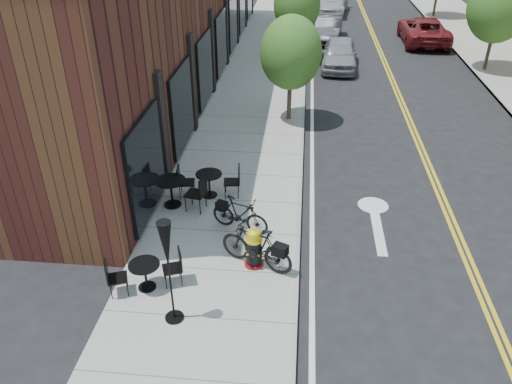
{
  "coord_description": "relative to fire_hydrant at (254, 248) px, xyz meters",
  "views": [
    {
      "loc": [
        -0.14,
        -8.69,
        7.55
      ],
      "look_at": [
        -1.17,
        2.05,
        1.0
      ],
      "focal_mm": 35.0,
      "sensor_mm": 36.0,
      "label": 1
    }
  ],
  "objects": [
    {
      "name": "bicycle_left",
      "position": [
        0.06,
        -0.03,
        0.06
      ],
      "size": [
        1.86,
        1.19,
        1.08
      ],
      "primitive_type": "imported",
      "rotation": [
        0.0,
        0.0,
        -1.98
      ],
      "color": "black",
      "rests_on": "sidewalk_near"
    },
    {
      "name": "parked_car_a",
      "position": [
        2.65,
        15.69,
        0.1
      ],
      "size": [
        1.92,
        4.22,
        1.4
      ],
      "primitive_type": "imported",
      "rotation": [
        0.0,
        0.0,
        -0.07
      ],
      "color": "#929399",
      "rests_on": "ground"
    },
    {
      "name": "ground",
      "position": [
        1.05,
        -0.26,
        -0.61
      ],
      "size": [
        120.0,
        120.0,
        0.0
      ],
      "primitive_type": "plane",
      "color": "black",
      "rests_on": "ground"
    },
    {
      "name": "bicycle_right",
      "position": [
        -0.49,
        1.34,
        -0.02
      ],
      "size": [
        1.62,
        0.96,
        0.94
      ],
      "primitive_type": "imported",
      "rotation": [
        0.0,
        0.0,
        1.21
      ],
      "color": "black",
      "rests_on": "sidewalk_near"
    },
    {
      "name": "bistro_set_c",
      "position": [
        -1.55,
        2.91,
        -0.02
      ],
      "size": [
        1.73,
        0.81,
        0.92
      ],
      "rotation": [
        0.0,
        0.0,
        0.11
      ],
      "color": "black",
      "rests_on": "sidewalk_near"
    },
    {
      "name": "bistro_set_a",
      "position": [
        -2.24,
        -1.0,
        -0.06
      ],
      "size": [
        1.59,
        0.93,
        0.84
      ],
      "rotation": [
        0.0,
        0.0,
        0.37
      ],
      "color": "black",
      "rests_on": "sidewalk_near"
    },
    {
      "name": "parked_car_b",
      "position": [
        2.24,
        20.96,
        0.08
      ],
      "size": [
        1.89,
        4.29,
        1.37
      ],
      "primitive_type": "imported",
      "rotation": [
        0.0,
        0.0,
        -0.11
      ],
      "color": "black",
      "rests_on": "ground"
    },
    {
      "name": "tree_near_a",
      "position": [
        0.45,
        8.74,
        2.0
      ],
      "size": [
        2.2,
        2.2,
        3.81
      ],
      "color": "#382B1E",
      "rests_on": "sidewalk_near"
    },
    {
      "name": "bistro_set_b",
      "position": [
        -2.48,
        2.32,
        0.03
      ],
      "size": [
        1.96,
        0.98,
        1.03
      ],
      "rotation": [
        0.0,
        0.0,
        -0.2
      ],
      "color": "black",
      "rests_on": "sidewalk_near"
    },
    {
      "name": "parked_car_far",
      "position": [
        7.63,
        20.87,
        0.12
      ],
      "size": [
        2.49,
        5.25,
        1.45
      ],
      "primitive_type": "imported",
      "rotation": [
        0.0,
        0.0,
        3.12
      ],
      "color": "maroon",
      "rests_on": "ground"
    },
    {
      "name": "fire_hydrant",
      "position": [
        0.0,
        0.0,
        0.0
      ],
      "size": [
        0.47,
        0.47,
        1.03
      ],
      "rotation": [
        0.0,
        0.0,
        -0.05
      ],
      "color": "maroon",
      "rests_on": "sidewalk_near"
    },
    {
      "name": "parked_car_c",
      "position": [
        2.65,
        28.37,
        0.16
      ],
      "size": [
        2.8,
        5.48,
        1.52
      ],
      "primitive_type": "imported",
      "rotation": [
        0.0,
        0.0,
        -0.13
      ],
      "color": "#B1B0B5",
      "rests_on": "ground"
    },
    {
      "name": "sidewalk_near",
      "position": [
        -0.95,
        9.74,
        -0.55
      ],
      "size": [
        4.0,
        70.0,
        0.12
      ],
      "primitive_type": "cube",
      "color": "#9E9B93",
      "rests_on": "ground"
    },
    {
      "name": "tree_near_b",
      "position": [
        0.45,
        16.74,
        2.11
      ],
      "size": [
        2.3,
        2.3,
        3.98
      ],
      "color": "#382B1E",
      "rests_on": "sidewalk_near"
    },
    {
      "name": "tree_far_b",
      "position": [
        9.65,
        15.74,
        2.45
      ],
      "size": [
        2.8,
        2.8,
        4.62
      ],
      "color": "#382B1E",
      "rests_on": "sidewalk_far"
    },
    {
      "name": "patio_umbrella",
      "position": [
        -1.43,
        -1.84,
        1.21
      ],
      "size": [
        0.38,
        0.38,
        2.36
      ],
      "color": "black",
      "rests_on": "sidewalk_near"
    }
  ]
}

